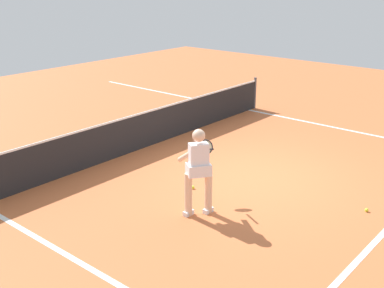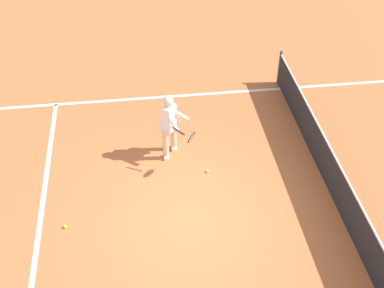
{
  "view_description": "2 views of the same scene",
  "coord_description": "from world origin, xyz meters",
  "views": [
    {
      "loc": [
        -7.91,
        -5.01,
        3.96
      ],
      "look_at": [
        -1.31,
        0.56,
        0.94
      ],
      "focal_mm": 45.47,
      "sensor_mm": 36.0,
      "label": 1
    },
    {
      "loc": [
        6.97,
        -0.82,
        7.58
      ],
      "look_at": [
        -1.07,
        0.2,
        0.99
      ],
      "focal_mm": 48.44,
      "sensor_mm": 36.0,
      "label": 2
    }
  ],
  "objects": [
    {
      "name": "service_line_marking",
      "position": [
        0.0,
        -2.9,
        0.0
      ],
      "size": [
        8.62,
        0.1,
        0.01
      ],
      "primitive_type": "cube",
      "color": "white",
      "rests_on": "ground"
    },
    {
      "name": "court_net",
      "position": [
        0.0,
        3.01,
        0.45
      ],
      "size": [
        9.3,
        0.08,
        0.97
      ],
      "color": "#4C4C51",
      "rests_on": "ground"
    },
    {
      "name": "ground_plane",
      "position": [
        0.0,
        0.0,
        0.0
      ],
      "size": [
        27.42,
        27.42,
        0.0
      ],
      "primitive_type": "plane",
      "color": "#C66638"
    },
    {
      "name": "tennis_player",
      "position": [
        -1.99,
        -0.16,
        0.85
      ],
      "size": [
        1.09,
        0.76,
        1.55
      ],
      "color": "beige",
      "rests_on": "ground"
    },
    {
      "name": "tennis_ball_near",
      "position": [
        -0.04,
        -2.4,
        0.03
      ],
      "size": [
        0.07,
        0.07,
        0.07
      ],
      "primitive_type": "sphere",
      "color": "#D1E533",
      "rests_on": "ground"
    },
    {
      "name": "tennis_ball_mid",
      "position": [
        -1.27,
        0.57,
        0.03
      ],
      "size": [
        0.07,
        0.07,
        0.07
      ],
      "primitive_type": "sphere",
      "color": "#D1E533",
      "rests_on": "ground"
    },
    {
      "name": "sideline_left_marking",
      "position": [
        -4.31,
        0.0,
        0.0
      ],
      "size": [
        0.1,
        19.09,
        0.01
      ],
      "primitive_type": "cube",
      "color": "white",
      "rests_on": "ground"
    }
  ]
}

